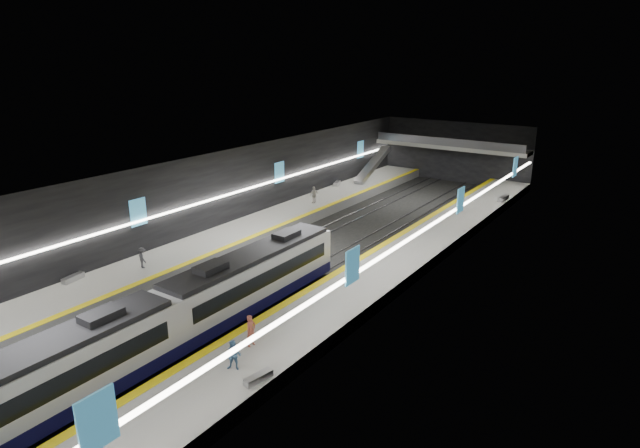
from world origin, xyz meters
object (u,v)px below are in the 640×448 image
Objects in this scene: bench_right_far at (503,198)px; passenger_right_b at (234,356)px; escalator at (373,165)px; train at (164,321)px; passenger_left_a at (314,195)px; bench_left_near at (73,278)px; bench_left_far at (337,184)px; passenger_right_a at (251,331)px; passenger_left_b at (142,258)px; bench_right_near at (258,378)px.

bench_right_far is 1.26× the size of passenger_right_b.
train is at bearing -76.64° from escalator.
passenger_left_a is at bearing -88.31° from escalator.
passenger_right_b is at bearing -70.03° from escalator.
passenger_right_b is at bearing -14.88° from bench_left_near.
passenger_right_b reaches higher than bench_left_near.
bench_left_far is 1.00× the size of passenger_right_a.
bench_left_far is 40.71m from passenger_right_b.
escalator reaches higher than passenger_right_b.
bench_left_near is at bearing 83.50° from passenger_left_b.
bench_left_far is 30.71m from passenger_left_b.
passenger_left_a is (-9.60, 28.43, -0.27)m from train.
passenger_left_a is 1.15× the size of passenger_left_b.
passenger_right_a is 29.73m from passenger_left_a.
bench_right_near is at bearing -85.71° from bench_right_far.
bench_left_far is at bearing -145.07° from passenger_left_a.
bench_left_far reaches higher than bench_right_near.
bench_left_near is at bearing -92.84° from escalator.
escalator is 13.70m from passenger_left_a.
passenger_right_a is (4.46, 2.24, -0.28)m from train.
bench_right_near is 33.05m from passenger_left_a.
escalator reaches higher than bench_left_far.
escalator is 3.88× the size of bench_right_far.
train reaches higher than passenger_right_b.
escalator is at bearing 85.66° from passenger_right_b.
bench_right_near is at bearing -27.01° from passenger_right_b.
bench_left_near is 0.92× the size of bench_left_far.
passenger_left_b is (-9.85, 6.15, -0.39)m from train.
train is 43.27m from escalator.
passenger_left_a is at bearing 75.94° from bench_left_near.
bench_left_near is 0.82× the size of bench_right_far.
bench_left_near is at bearing 171.68° from train.
passenger_right_a is at bearing 86.20° from passenger_right_b.
bench_left_far reaches higher than bench_left_near.
passenger_right_a is 1.13× the size of passenger_left_b.
train is 3.76× the size of escalator.
bench_left_near is 16.48m from passenger_right_a.
train is 7.07m from bench_right_near.
train reaches higher than passenger_right_a.
passenger_right_b reaches higher than bench_right_far.
passenger_left_a is 22.28m from passenger_left_b.
train reaches higher than passenger_left_b.
passenger_right_b reaches higher than passenger_left_b.
bench_left_near is (-2.00, -40.34, -1.69)m from escalator.
bench_right_far is at bearing -3.18° from escalator.
bench_left_near is (-12.00, 1.75, -0.99)m from train.
passenger_left_a is at bearing -93.13° from bench_left_far.
bench_right_far reaches higher than bench_left_far.
passenger_right_a is at bearing -70.06° from escalator.
bench_left_near is 0.90× the size of passenger_left_a.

